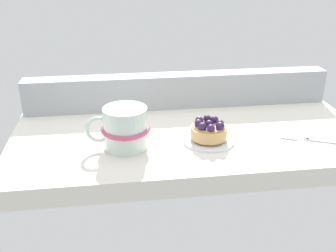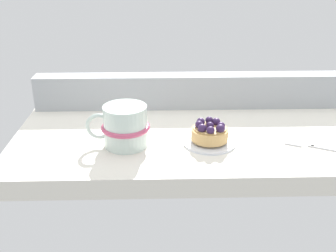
{
  "view_description": "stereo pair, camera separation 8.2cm",
  "coord_description": "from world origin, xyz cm",
  "px_view_note": "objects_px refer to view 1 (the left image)",
  "views": [
    {
      "loc": [
        -16.06,
        -79.81,
        37.76
      ],
      "look_at": [
        -5.71,
        -5.14,
        4.17
      ],
      "focal_mm": 42.98,
      "sensor_mm": 36.0,
      "label": 1
    },
    {
      "loc": [
        -7.85,
        -80.5,
        37.76
      ],
      "look_at": [
        -5.71,
        -5.14,
        4.17
      ],
      "focal_mm": 42.98,
      "sensor_mm": 36.0,
      "label": 2
    }
  ],
  "objects_px": {
    "dessert_plate": "(208,139)",
    "raspberry_tart": "(209,130)",
    "dessert_fork": "(317,140)",
    "coffee_mug": "(125,128)"
  },
  "relations": [
    {
      "from": "dessert_plate",
      "to": "raspberry_tart",
      "type": "relative_size",
      "value": 1.44
    },
    {
      "from": "dessert_plate",
      "to": "raspberry_tart",
      "type": "bearing_deg",
      "value": -138.93
    },
    {
      "from": "dessert_fork",
      "to": "raspberry_tart",
      "type": "bearing_deg",
      "value": 172.25
    },
    {
      "from": "dessert_plate",
      "to": "coffee_mug",
      "type": "relative_size",
      "value": 0.84
    },
    {
      "from": "dessert_plate",
      "to": "coffee_mug",
      "type": "bearing_deg",
      "value": -179.01
    },
    {
      "from": "coffee_mug",
      "to": "dessert_fork",
      "type": "height_order",
      "value": "coffee_mug"
    },
    {
      "from": "dessert_plate",
      "to": "raspberry_tart",
      "type": "xyz_separation_m",
      "value": [
        -0.0,
        -0.0,
        0.02
      ]
    },
    {
      "from": "raspberry_tart",
      "to": "coffee_mug",
      "type": "relative_size",
      "value": 0.58
    },
    {
      "from": "raspberry_tart",
      "to": "coffee_mug",
      "type": "height_order",
      "value": "coffee_mug"
    },
    {
      "from": "raspberry_tart",
      "to": "dessert_plate",
      "type": "bearing_deg",
      "value": 41.07
    }
  ]
}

